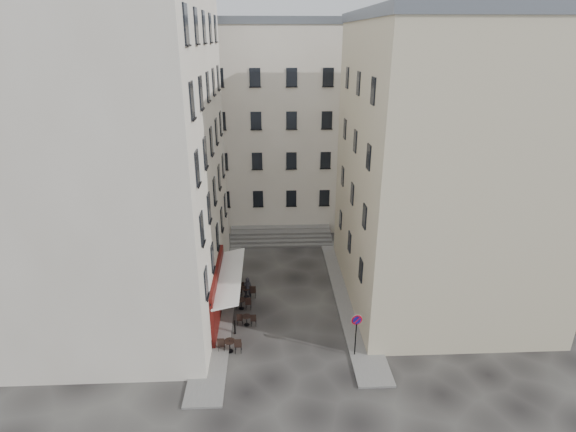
{
  "coord_description": "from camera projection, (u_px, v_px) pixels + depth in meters",
  "views": [
    {
      "loc": [
        -1.0,
        -24.19,
        17.14
      ],
      "look_at": [
        0.25,
        4.0,
        5.8
      ],
      "focal_mm": 28.0,
      "sensor_mm": 36.0,
      "label": 1
    }
  ],
  "objects": [
    {
      "name": "bistro_table_e",
      "position": [
        236.0,
        286.0,
        32.3
      ],
      "size": [
        1.14,
        0.53,
        0.8
      ],
      "color": "black",
      "rests_on": "ground"
    },
    {
      "name": "cafe_storefront",
      "position": [
        219.0,
        291.0,
        28.91
      ],
      "size": [
        1.74,
        7.3,
        3.5
      ],
      "color": "#400909",
      "rests_on": "ground"
    },
    {
      "name": "bistro_table_a",
      "position": [
        230.0,
        345.0,
        26.03
      ],
      "size": [
        1.39,
        0.65,
        0.98
      ],
      "color": "black",
      "rests_on": "ground"
    },
    {
      "name": "ground",
      "position": [
        287.0,
        323.0,
        28.86
      ],
      "size": [
        90.0,
        90.0,
        0.0
      ],
      "primitive_type": "plane",
      "color": "black",
      "rests_on": "ground"
    },
    {
      "name": "bistro_table_d",
      "position": [
        246.0,
        291.0,
        31.49
      ],
      "size": [
        1.37,
        0.64,
        0.96
      ],
      "color": "black",
      "rests_on": "ground"
    },
    {
      "name": "bistro_table_c",
      "position": [
        241.0,
        303.0,
        30.14
      ],
      "size": [
        1.35,
        0.63,
        0.95
      ],
      "color": "black",
      "rests_on": "ground"
    },
    {
      "name": "building_right",
      "position": [
        446.0,
        166.0,
        29.07
      ],
      "size": [
        12.2,
        14.2,
        18.6
      ],
      "color": "beige",
      "rests_on": "ground"
    },
    {
      "name": "bistro_table_b",
      "position": [
        247.0,
        319.0,
        28.46
      ],
      "size": [
        1.23,
        0.58,
        0.86
      ],
      "color": "black",
      "rests_on": "ground"
    },
    {
      "name": "no_parking_sign",
      "position": [
        356.0,
        327.0,
        25.13
      ],
      "size": [
        0.63,
        0.15,
        2.78
      ],
      "rotation": [
        0.0,
        0.0,
        0.15
      ],
      "color": "black",
      "rests_on": "ground"
    },
    {
      "name": "building_left",
      "position": [
        113.0,
        157.0,
        27.36
      ],
      "size": [
        12.2,
        16.2,
        20.6
      ],
      "color": "beige",
      "rests_on": "ground"
    },
    {
      "name": "stone_steps",
      "position": [
        281.0,
        236.0,
        40.37
      ],
      "size": [
        9.0,
        3.15,
        0.8
      ],
      "color": "#595754",
      "rests_on": "ground"
    },
    {
      "name": "sidewalk_right",
      "position": [
        348.0,
        295.0,
        31.8
      ],
      "size": [
        2.0,
        18.0,
        0.12
      ],
      "primitive_type": "cube",
      "color": "slate",
      "rests_on": "ground"
    },
    {
      "name": "bollard_far",
      "position": [
        241.0,
        271.0,
        34.09
      ],
      "size": [
        0.12,
        0.12,
        0.98
      ],
      "color": "black",
      "rests_on": "ground"
    },
    {
      "name": "bollard_near",
      "position": [
        235.0,
        327.0,
        27.6
      ],
      "size": [
        0.12,
        0.12,
        0.98
      ],
      "color": "black",
      "rests_on": "ground"
    },
    {
      "name": "bollard_mid",
      "position": [
        238.0,
        296.0,
        30.85
      ],
      "size": [
        0.12,
        0.12,
        0.98
      ],
      "color": "black",
      "rests_on": "ground"
    },
    {
      "name": "building_back",
      "position": [
        268.0,
        124.0,
        42.96
      ],
      "size": [
        18.2,
        10.2,
        18.6
      ],
      "color": "beige",
      "rests_on": "ground"
    },
    {
      "name": "sidewalk_left",
      "position": [
        222.0,
        291.0,
        32.36
      ],
      "size": [
        2.0,
        22.0,
        0.12
      ],
      "primitive_type": "cube",
      "color": "slate",
      "rests_on": "ground"
    },
    {
      "name": "pedestrian",
      "position": [
        248.0,
        288.0,
        31.29
      ],
      "size": [
        0.6,
        0.39,
        1.64
      ],
      "primitive_type": "imported",
      "rotation": [
        0.0,
        0.0,
        3.14
      ],
      "color": "#222127",
      "rests_on": "ground"
    }
  ]
}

